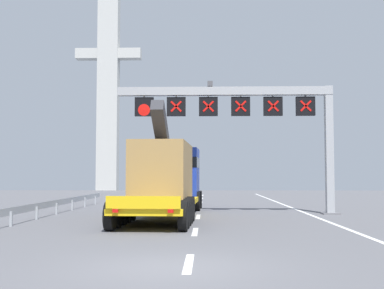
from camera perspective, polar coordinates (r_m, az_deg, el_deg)
name	(u,v)px	position (r m, az deg, el deg)	size (l,w,h in m)	color
ground	(169,268)	(11.45, -2.68, -13.89)	(112.00, 112.00, 0.00)	#5B5B60
lane_markings	(199,212)	(28.01, 0.82, -7.72)	(0.20, 48.01, 0.01)	silver
edge_line_right	(323,220)	(23.93, 14.75, -8.33)	(0.20, 63.00, 0.01)	silver
overhead_lane_gantry	(249,110)	(26.98, 6.50, 3.91)	(11.78, 0.90, 7.11)	#9EA0A5
heavy_haul_truck_yellow	(169,176)	(25.79, -2.66, -3.67)	(3.45, 14.14, 5.30)	yellow
guardrail_left	(36,208)	(24.28, -17.44, -6.90)	(0.13, 27.36, 0.76)	#999EA3
bridge_pylon_distant	(108,77)	(70.19, -9.54, 7.58)	(9.00, 2.00, 30.24)	#B7B7B2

